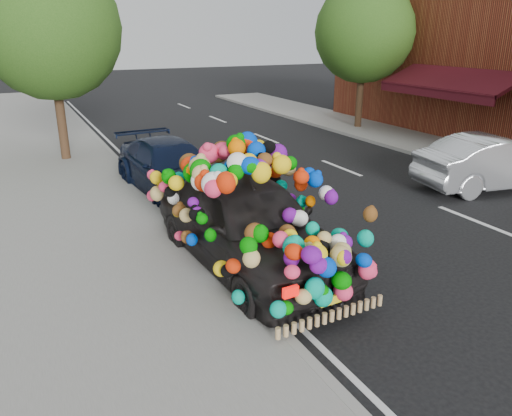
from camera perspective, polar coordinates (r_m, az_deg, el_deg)
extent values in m
plane|color=black|center=(9.61, 9.40, -4.82)|extent=(100.00, 100.00, 0.00)
cube|color=gray|center=(8.09, -16.72, -9.85)|extent=(4.00, 60.00, 0.12)
cube|color=gray|center=(8.53, -3.69, -7.35)|extent=(0.15, 60.00, 0.13)
cube|color=gray|center=(17.20, 26.29, 4.52)|extent=(3.00, 40.00, 0.12)
cube|color=#450D15|center=(19.15, 21.16, 13.55)|extent=(1.62, 5.20, 0.75)
cube|color=#450D15|center=(18.65, 19.39, 12.38)|extent=(0.06, 5.20, 0.35)
cylinder|color=#332114|center=(16.81, -21.36, 9.46)|extent=(0.28, 0.28, 2.73)
sphere|color=#244E14|center=(16.62, -22.54, 18.51)|extent=(4.20, 4.20, 4.20)
cylinder|color=#332114|center=(21.73, 11.75, 12.25)|extent=(0.28, 0.28, 2.64)
sphere|color=#244E14|center=(21.58, 12.24, 19.05)|extent=(4.00, 4.00, 4.00)
imported|color=black|center=(8.63, -1.02, -1.60)|extent=(2.14, 4.84, 1.62)
cube|color=red|center=(6.46, 3.97, -9.54)|extent=(0.22, 0.07, 0.14)
cube|color=red|center=(7.18, 12.78, -6.89)|extent=(0.22, 0.07, 0.14)
cube|color=yellow|center=(6.94, 8.55, -10.40)|extent=(0.34, 0.06, 0.12)
imported|color=black|center=(12.92, -9.67, 4.61)|extent=(2.21, 4.66, 1.31)
imported|color=#B4B6BC|center=(14.48, 25.77, 4.73)|extent=(4.43, 2.13, 1.40)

